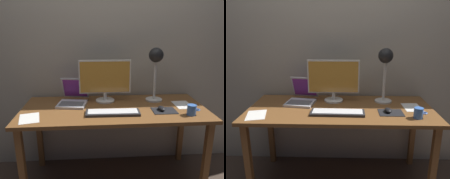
% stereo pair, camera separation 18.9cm
% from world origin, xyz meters
% --- Properties ---
extents(ground_plane, '(4.80, 4.80, 0.00)m').
position_xyz_m(ground_plane, '(0.00, 0.00, 0.00)').
color(ground_plane, '#47382D').
rests_on(ground_plane, ground).
extents(back_wall, '(4.80, 0.06, 2.60)m').
position_xyz_m(back_wall, '(0.00, 0.40, 1.30)').
color(back_wall, '#B2A893').
rests_on(back_wall, ground).
extents(desk, '(1.60, 0.70, 0.74)m').
position_xyz_m(desk, '(0.00, 0.00, 0.66)').
color(desk, brown).
rests_on(desk, ground).
extents(monitor, '(0.48, 0.18, 0.39)m').
position_xyz_m(monitor, '(-0.07, 0.18, 0.96)').
color(monitor, silver).
rests_on(monitor, desk).
extents(keyboard_main, '(0.44, 0.15, 0.03)m').
position_xyz_m(keyboard_main, '(-0.02, -0.14, 0.75)').
color(keyboard_main, '#28282B').
rests_on(keyboard_main, desk).
extents(laptop, '(0.29, 0.33, 0.23)m').
position_xyz_m(laptop, '(-0.36, 0.15, 0.80)').
color(laptop, silver).
rests_on(laptop, desk).
extents(desk_lamp, '(0.16, 0.16, 0.50)m').
position_xyz_m(desk_lamp, '(0.40, 0.17, 1.11)').
color(desk_lamp, beige).
rests_on(desk_lamp, desk).
extents(mousepad, '(0.20, 0.16, 0.00)m').
position_xyz_m(mousepad, '(0.42, -0.11, 0.74)').
color(mousepad, black).
rests_on(mousepad, desk).
extents(mouse, '(0.06, 0.10, 0.03)m').
position_xyz_m(mouse, '(0.40, -0.10, 0.76)').
color(mouse, black).
rests_on(mouse, mousepad).
extents(coffee_mug, '(0.11, 0.07, 0.08)m').
position_xyz_m(coffee_mug, '(0.61, -0.21, 0.78)').
color(coffee_mug, '#3F72CC').
rests_on(coffee_mug, desk).
extents(paper_sheet_near_mouse, '(0.15, 0.21, 0.00)m').
position_xyz_m(paper_sheet_near_mouse, '(0.63, 0.02, 0.74)').
color(paper_sheet_near_mouse, white).
rests_on(paper_sheet_near_mouse, desk).
extents(paper_sheet_by_keyboard, '(0.19, 0.24, 0.00)m').
position_xyz_m(paper_sheet_by_keyboard, '(-0.68, -0.19, 0.74)').
color(paper_sheet_by_keyboard, white).
rests_on(paper_sheet_by_keyboard, desk).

